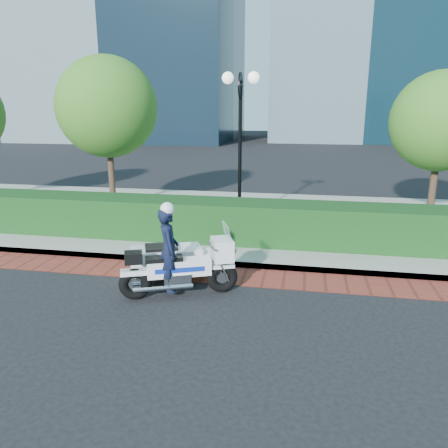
% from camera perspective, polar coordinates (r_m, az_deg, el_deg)
% --- Properties ---
extents(ground, '(120.00, 120.00, 0.00)m').
position_cam_1_polar(ground, '(8.27, -10.61, -9.84)').
color(ground, black).
rests_on(ground, ground).
extents(brick_strip, '(60.00, 1.00, 0.01)m').
position_cam_1_polar(brick_strip, '(9.56, -7.39, -6.16)').
color(brick_strip, maroon).
rests_on(brick_strip, ground).
extents(sidewalk, '(60.00, 8.00, 0.15)m').
position_cam_1_polar(sidewalk, '(13.69, -1.63, 0.79)').
color(sidewalk, gray).
rests_on(sidewalk, ground).
extents(hedge_main, '(18.00, 1.20, 1.00)m').
position_cam_1_polar(hedge_main, '(11.29, -4.24, 0.67)').
color(hedge_main, black).
rests_on(hedge_main, sidewalk).
extents(lamppost, '(1.02, 0.70, 4.21)m').
position_cam_1_polar(lamppost, '(12.31, 2.13, 12.77)').
color(lamppost, black).
rests_on(lamppost, sidewalk).
extents(tree_b, '(3.20, 3.20, 4.89)m').
position_cam_1_polar(tree_b, '(14.88, -15.03, 14.51)').
color(tree_b, '#332319').
rests_on(tree_b, sidewalk).
extents(tree_c, '(2.80, 2.80, 4.30)m').
position_cam_1_polar(tree_c, '(13.96, 26.49, 11.89)').
color(tree_c, '#332319').
rests_on(tree_c, sidewalk).
extents(police_motorcycle, '(2.30, 1.72, 1.81)m').
position_cam_1_polar(police_motorcycle, '(8.45, -6.75, -4.58)').
color(police_motorcycle, black).
rests_on(police_motorcycle, ground).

